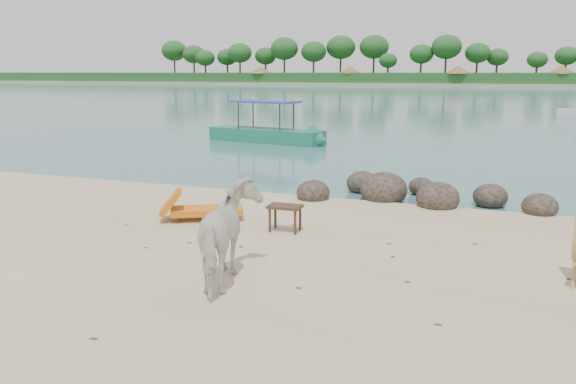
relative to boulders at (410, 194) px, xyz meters
name	(u,v)px	position (x,y,z in m)	size (l,w,h in m)	color
water	(480,92)	(-1.03, 83.51, -0.17)	(400.00, 400.00, 0.00)	#3A7574
far_shore	(489,83)	(-1.03, 163.51, -0.17)	(420.00, 90.00, 1.40)	tan
far_scenery	(488,72)	(-1.00, 130.21, 2.97)	(420.00, 18.00, 9.50)	#1E4C1E
boulders	(410,194)	(0.00, 0.00, 0.00)	(6.24, 2.75, 0.91)	black
cow	(231,236)	(-1.73, -6.83, 0.60)	(0.84, 1.84, 1.55)	white
side_table	(285,220)	(-1.97, -3.88, 0.10)	(0.67, 0.43, 0.54)	#352015
lounge_chair	(207,208)	(-3.93, -3.57, 0.12)	(1.96, 0.68, 0.59)	orange
boat_near	(266,108)	(-8.36, 10.47, 1.40)	(6.47, 1.46, 3.15)	#1D7458
dead_leaves	(277,261)	(-1.47, -5.59, -0.17)	(8.60, 6.66, 0.00)	brown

